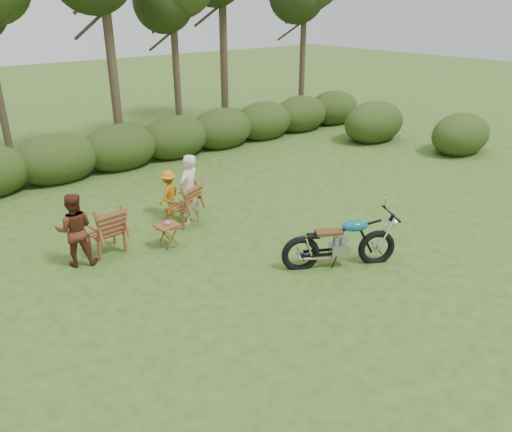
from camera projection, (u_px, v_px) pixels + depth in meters
ground at (325, 276)px, 9.76m from camera, size 80.00×80.00×0.00m
tree_line at (113, 41)px, 15.44m from camera, size 22.52×11.62×8.14m
motorcycle at (338, 265)px, 10.16m from camera, size 2.36×1.84×1.28m
lawn_chair_right at (183, 223)px, 12.06m from camera, size 0.92×0.92×1.04m
lawn_chair_left at (108, 251)px, 10.71m from camera, size 0.76×0.76×1.06m
side_table at (168, 235)px, 10.83m from camera, size 0.53×0.46×0.52m
cup at (168, 223)px, 10.69m from camera, size 0.15×0.15×0.09m
adult_a at (191, 223)px, 12.06m from camera, size 0.74×0.63×1.71m
adult_b at (80, 264)px, 10.21m from camera, size 0.92×0.85×1.53m
child at (170, 214)px, 12.57m from camera, size 0.85×0.72×1.15m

